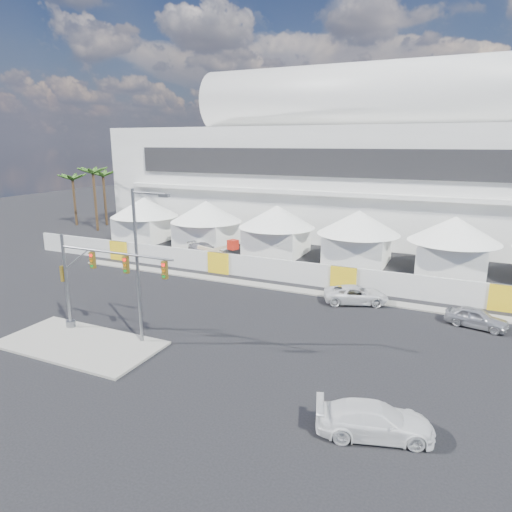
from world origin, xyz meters
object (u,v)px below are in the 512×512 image
at_px(pickup_curb, 356,295).
at_px(lot_car_c, 205,250).
at_px(pickup_near, 375,420).
at_px(boom_lift, 208,258).
at_px(sedan_silver, 476,318).
at_px(traffic_mast, 90,279).
at_px(streetlight_median, 140,257).

relative_size(pickup_curb, lot_car_c, 1.05).
xyz_separation_m(pickup_near, boom_lift, (-20.38, 20.67, 0.15)).
distance_m(pickup_curb, lot_car_c, 20.22).
bearing_deg(pickup_near, sedan_silver, -32.30).
bearing_deg(pickup_curb, boom_lift, 53.18).
bearing_deg(pickup_near, boom_lift, 27.51).
distance_m(sedan_silver, traffic_mast, 25.54).
distance_m(pickup_near, boom_lift, 29.02).
bearing_deg(boom_lift, pickup_curb, 0.85).
xyz_separation_m(streetlight_median, boom_lift, (-5.81, 17.41, -4.69)).
height_order(sedan_silver, pickup_near, pickup_near).
height_order(streetlight_median, boom_lift, streetlight_median).
height_order(traffic_mast, streetlight_median, streetlight_median).
height_order(pickup_curb, pickup_near, pickup_near).
distance_m(pickup_curb, boom_lift, 16.61).
relative_size(streetlight_median, boom_lift, 1.44).
bearing_deg(lot_car_c, pickup_near, -113.62).
xyz_separation_m(lot_car_c, boom_lift, (2.54, -3.56, 0.20)).
height_order(pickup_curb, lot_car_c, pickup_curb).
bearing_deg(lot_car_c, pickup_curb, -90.89).
bearing_deg(sedan_silver, pickup_near, 176.72).
relative_size(sedan_silver, boom_lift, 0.60).
bearing_deg(traffic_mast, pickup_near, -9.42).
bearing_deg(pickup_curb, sedan_silver, -119.63).
distance_m(pickup_near, streetlight_median, 15.69).
relative_size(pickup_near, streetlight_median, 0.52).
height_order(traffic_mast, boom_lift, traffic_mast).
xyz_separation_m(traffic_mast, streetlight_median, (3.95, 0.19, 1.84)).
bearing_deg(lot_car_c, streetlight_median, -135.31).
distance_m(streetlight_median, boom_lift, 18.94).
bearing_deg(pickup_near, streetlight_median, 60.30).
bearing_deg(lot_car_c, sedan_silver, -86.48).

